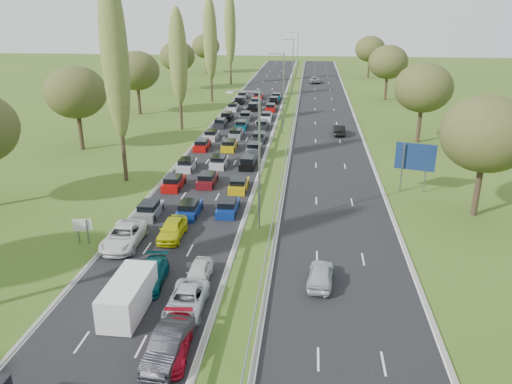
% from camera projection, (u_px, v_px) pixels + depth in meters
% --- Properties ---
extents(ground, '(260.00, 260.00, 0.00)m').
position_uv_depth(ground, '(283.00, 130.00, 78.11)').
color(ground, '#39591B').
rests_on(ground, ground).
extents(near_carriageway, '(10.50, 215.00, 0.04)m').
position_uv_depth(near_carriageway, '(243.00, 126.00, 81.13)').
color(near_carriageway, black).
rests_on(near_carriageway, ground).
extents(far_carriageway, '(10.50, 215.00, 0.04)m').
position_uv_depth(far_carriageway, '(326.00, 128.00, 79.76)').
color(far_carriageway, black).
rests_on(far_carriageway, ground).
extents(central_reservation, '(2.36, 215.00, 0.32)m').
position_uv_depth(central_reservation, '(284.00, 124.00, 80.25)').
color(central_reservation, gray).
rests_on(central_reservation, ground).
extents(lamp_columns, '(0.18, 140.18, 12.00)m').
position_uv_depth(lamp_columns, '(283.00, 94.00, 74.17)').
color(lamp_columns, gray).
rests_on(lamp_columns, ground).
extents(poplar_row, '(2.80, 127.80, 22.44)m').
position_uv_depth(poplar_row, '(156.00, 55.00, 64.41)').
color(poplar_row, '#2D2116').
rests_on(poplar_row, ground).
extents(woodland_left, '(8.00, 166.00, 11.10)m').
position_uv_depth(woodland_left, '(64.00, 97.00, 61.94)').
color(woodland_left, '#2D2116').
rests_on(woodland_left, ground).
extents(woodland_right, '(8.00, 153.00, 11.10)m').
position_uv_depth(woodland_right, '(437.00, 98.00, 61.03)').
color(woodland_right, '#2D2116').
rests_on(woodland_right, ground).
extents(traffic_queue_fill, '(9.01, 67.97, 0.80)m').
position_uv_depth(traffic_queue_fill, '(239.00, 130.00, 76.21)').
color(traffic_queue_fill, slate).
rests_on(traffic_queue_fill, ground).
extents(near_car_2, '(2.83, 5.83, 1.60)m').
position_uv_depth(near_car_2, '(124.00, 236.00, 40.09)').
color(near_car_2, silver).
rests_on(near_car_2, near_carriageway).
extents(near_car_7, '(2.27, 4.88, 1.38)m').
position_uv_depth(near_car_7, '(151.00, 275.00, 34.48)').
color(near_car_7, '#054951').
rests_on(near_car_7, near_carriageway).
extents(near_car_8, '(1.93, 4.66, 1.58)m').
position_uv_depth(near_car_8, '(172.00, 229.00, 41.40)').
color(near_car_8, '#BCBF0C').
rests_on(near_car_8, near_carriageway).
extents(near_car_9, '(2.00, 4.91, 1.58)m').
position_uv_depth(near_car_9, '(168.00, 345.00, 27.13)').
color(near_car_9, black).
rests_on(near_car_9, near_carriageway).
extents(near_car_10, '(2.35, 4.99, 1.38)m').
position_uv_depth(near_car_10, '(186.00, 301.00, 31.41)').
color(near_car_10, silver).
rests_on(near_car_10, near_carriageway).
extents(near_car_11, '(2.37, 5.04, 1.42)m').
position_uv_depth(near_car_11, '(172.00, 342.00, 27.48)').
color(near_car_11, '#AA0A1E').
rests_on(near_car_11, near_carriageway).
extents(near_car_12, '(1.58, 3.89, 1.32)m').
position_uv_depth(near_car_12, '(199.00, 272.00, 34.83)').
color(near_car_12, silver).
rests_on(near_car_12, near_carriageway).
extents(far_car_0, '(2.07, 4.38, 1.45)m').
position_uv_depth(far_car_0, '(321.00, 274.00, 34.47)').
color(far_car_0, '#AAAFB3').
rests_on(far_car_0, far_carriageway).
extents(far_car_1, '(1.73, 4.67, 1.52)m').
position_uv_depth(far_car_1, '(339.00, 130.00, 75.23)').
color(far_car_1, black).
rests_on(far_car_1, far_carriageway).
extents(far_car_2, '(2.65, 5.64, 1.56)m').
position_uv_depth(far_car_2, '(315.00, 80.00, 127.46)').
color(far_car_2, gray).
rests_on(far_car_2, far_carriageway).
extents(white_van_rear, '(2.14, 5.46, 2.19)m').
position_uv_depth(white_van_rear, '(130.00, 294.00, 31.43)').
color(white_van_rear, silver).
rests_on(white_van_rear, near_carriageway).
extents(info_sign, '(1.49, 0.40, 2.10)m').
position_uv_depth(info_sign, '(82.00, 228.00, 40.26)').
color(info_sign, gray).
rests_on(info_sign, ground).
extents(direction_sign, '(3.88, 1.17, 5.20)m').
position_uv_depth(direction_sign, '(415.00, 159.00, 50.83)').
color(direction_sign, gray).
rests_on(direction_sign, ground).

